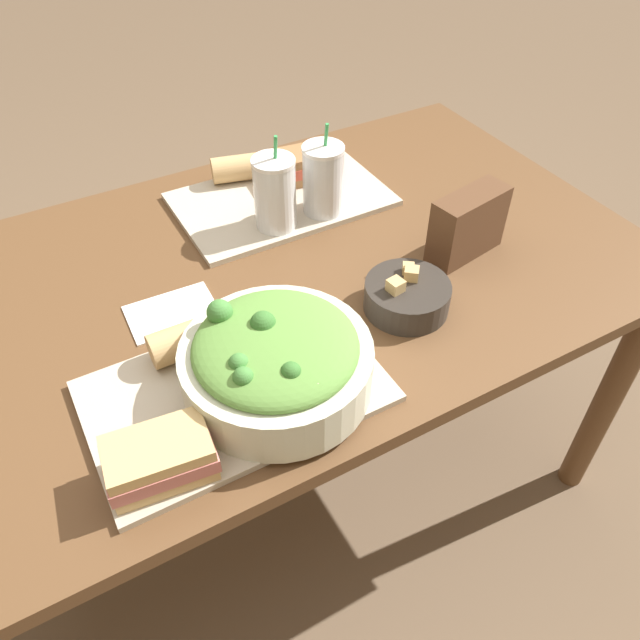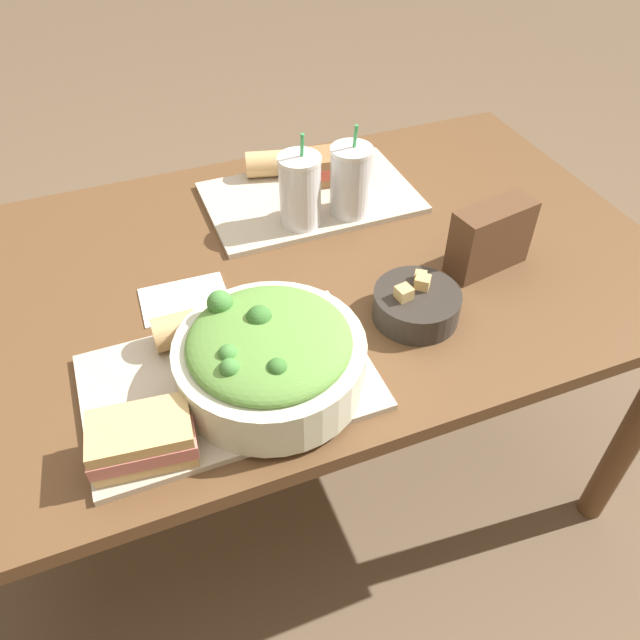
% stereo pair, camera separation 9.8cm
% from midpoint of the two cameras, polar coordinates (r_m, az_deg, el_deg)
% --- Properties ---
extents(ground_plane, '(12.00, 12.00, 0.00)m').
position_cam_midpoint_polar(ground_plane, '(1.74, -4.74, -14.16)').
color(ground_plane, brown).
extents(dining_table, '(1.45, 0.87, 0.71)m').
position_cam_midpoint_polar(dining_table, '(1.26, -6.37, 1.25)').
color(dining_table, brown).
rests_on(dining_table, ground_plane).
extents(tray_near, '(0.45, 0.28, 0.01)m').
position_cam_midpoint_polar(tray_near, '(0.99, -10.62, -6.58)').
color(tray_near, '#BCB29E').
rests_on(tray_near, dining_table).
extents(tray_far, '(0.45, 0.28, 0.01)m').
position_cam_midpoint_polar(tray_far, '(1.39, -5.62, 10.86)').
color(tray_far, '#BCB29E').
rests_on(tray_far, dining_table).
extents(salad_bowl, '(0.29, 0.29, 0.13)m').
position_cam_midpoint_polar(salad_bowl, '(0.94, -7.04, -3.79)').
color(salad_bowl, beige).
rests_on(salad_bowl, tray_near).
extents(soup_bowl, '(0.15, 0.15, 0.08)m').
position_cam_midpoint_polar(soup_bowl, '(1.10, 5.44, 2.16)').
color(soup_bowl, '#2D2823').
rests_on(soup_bowl, dining_table).
extents(sandwich_near, '(0.15, 0.10, 0.06)m').
position_cam_midpoint_polar(sandwich_near, '(0.89, -17.60, -12.14)').
color(sandwich_near, tan).
rests_on(sandwich_near, tray_near).
extents(baguette_near, '(0.17, 0.06, 0.06)m').
position_cam_midpoint_polar(baguette_near, '(1.03, -13.35, -1.39)').
color(baguette_near, tan).
rests_on(baguette_near, tray_near).
extents(sandwich_far, '(0.15, 0.10, 0.06)m').
position_cam_midpoint_polar(sandwich_far, '(1.43, -3.61, 13.90)').
color(sandwich_far, olive).
rests_on(sandwich_far, tray_far).
extents(baguette_far, '(0.15, 0.09, 0.06)m').
position_cam_midpoint_polar(baguette_far, '(1.44, -8.87, 13.58)').
color(baguette_far, tan).
rests_on(baguette_far, tray_far).
extents(drink_cup_dark, '(0.09, 0.09, 0.20)m').
position_cam_midpoint_polar(drink_cup_dark, '(1.26, -6.40, 11.19)').
color(drink_cup_dark, silver).
rests_on(drink_cup_dark, tray_far).
extents(drink_cup_red, '(0.09, 0.09, 0.19)m').
position_cam_midpoint_polar(drink_cup_red, '(1.30, -1.92, 12.47)').
color(drink_cup_red, silver).
rests_on(drink_cup_red, tray_far).
extents(chip_bag, '(0.17, 0.09, 0.13)m').
position_cam_midpoint_polar(chip_bag, '(1.22, 11.13, 8.47)').
color(chip_bag, brown).
rests_on(chip_bag, dining_table).
extents(napkin_folded, '(0.16, 0.11, 0.00)m').
position_cam_midpoint_polar(napkin_folded, '(1.14, -15.77, 0.57)').
color(napkin_folded, white).
rests_on(napkin_folded, dining_table).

